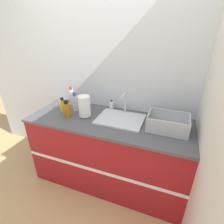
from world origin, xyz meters
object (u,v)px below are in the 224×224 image
bottle_amber (67,110)px  soap_dispenser (111,105)px  bottle_yellow (63,105)px  sink (121,118)px  bottle_clear (75,103)px  paper_towel_roll (84,106)px  bottle_white_spray (72,97)px  dish_rack (168,124)px

bottle_amber → soap_dispenser: 0.55m
bottle_yellow → soap_dispenser: 0.60m
sink → bottle_clear: size_ratio=2.19×
bottle_clear → paper_towel_roll: bearing=-28.6°
paper_towel_roll → soap_dispenser: paper_towel_roll is taller
paper_towel_roll → bottle_white_spray: (-0.33, 0.25, -0.02)m
bottle_yellow → bottle_amber: bottle_amber is taller
bottle_white_spray → bottle_amber: (0.14, -0.32, -0.02)m
bottle_white_spray → bottle_clear: 0.20m
paper_towel_roll → bottle_yellow: 0.33m
bottle_white_spray → bottle_clear: (0.14, -0.14, -0.01)m
bottle_clear → soap_dispenser: bottle_clear is taller
bottle_clear → bottle_amber: size_ratio=1.16×
bottle_white_spray → soap_dispenser: 0.55m
soap_dispenser → dish_rack: bearing=-19.7°
bottle_yellow → bottle_clear: bearing=25.0°
sink → bottle_yellow: bearing=-177.7°
bottle_yellow → soap_dispenser: size_ratio=1.46×
dish_rack → bottle_white_spray: bottle_white_spray is taller
sink → bottle_yellow: sink is taller
bottle_amber → bottle_yellow: bearing=140.1°
dish_rack → paper_towel_roll: bearing=-177.1°
bottle_clear → bottle_yellow: bottle_clear is taller
bottle_white_spray → soap_dispenser: size_ratio=2.11×
sink → dish_rack: sink is taller
paper_towel_roll → bottle_clear: paper_towel_roll is taller
paper_towel_roll → bottle_yellow: (-0.32, 0.04, -0.05)m
paper_towel_roll → bottle_white_spray: size_ratio=0.99×
sink → bottle_white_spray: size_ratio=2.03×
paper_towel_roll → soap_dispenser: 0.37m
bottle_white_spray → bottle_amber: bottle_white_spray is taller
dish_rack → bottle_amber: (-1.10, -0.12, 0.03)m
bottle_clear → bottle_yellow: 0.15m
sink → bottle_clear: sink is taller
sink → bottle_yellow: (-0.73, -0.03, 0.06)m
sink → soap_dispenser: (-0.19, 0.23, 0.03)m
dish_rack → bottle_white_spray: bearing=170.8°
bottle_white_spray → bottle_amber: 0.35m
bottle_white_spray → bottle_amber: size_ratio=1.26×
bottle_yellow → bottle_white_spray: bearing=90.8°
bottle_clear → soap_dispenser: 0.45m
paper_towel_roll → bottle_white_spray: bottle_white_spray is taller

